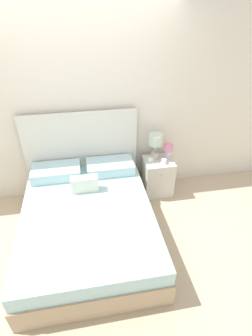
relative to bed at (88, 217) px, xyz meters
name	(u,v)px	position (x,y,z in m)	size (l,w,h in m)	color
ground_plane	(86,190)	(0.00, 0.87, -0.28)	(12.00, 12.00, 0.00)	#CCB28E
wall_back	(77,107)	(0.00, 0.94, 1.02)	(8.00, 0.06, 2.60)	silver
bed	(88,217)	(0.00, 0.00, 0.00)	(1.52, 1.93, 1.26)	tan
nightstand	(157,176)	(1.05, 0.67, 0.00)	(0.41, 0.40, 0.55)	silver
table_lamp	(156,142)	(1.01, 0.74, 0.53)	(0.19, 0.19, 0.38)	beige
flower_vase	(169,149)	(1.20, 0.72, 0.41)	(0.15, 0.15, 0.24)	silver
teacup	(164,162)	(1.09, 0.58, 0.30)	(0.11, 0.11, 0.07)	white
alarm_clock	(150,160)	(0.92, 0.66, 0.30)	(0.08, 0.05, 0.06)	white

